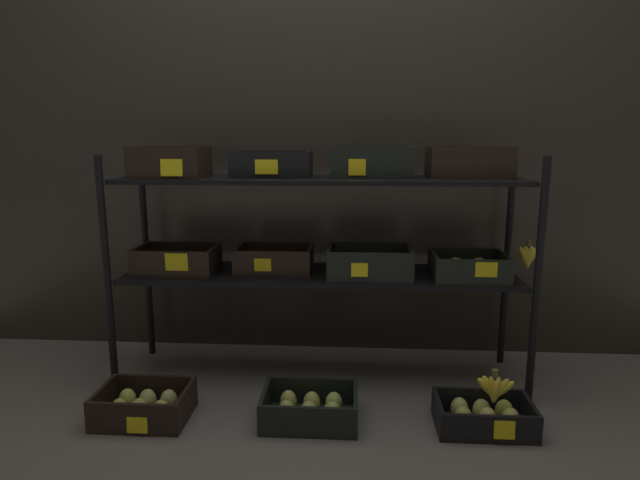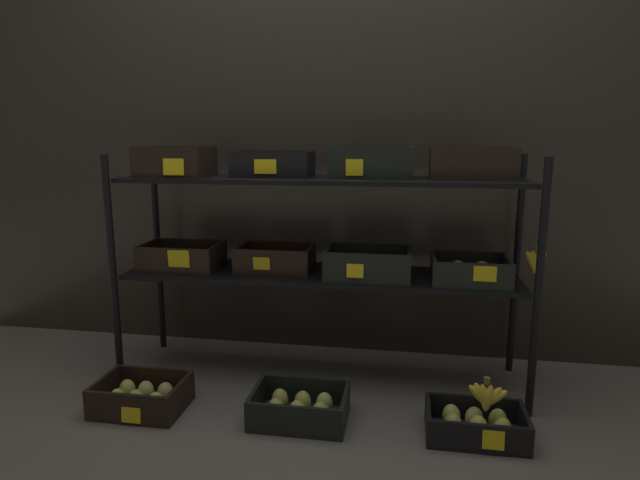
# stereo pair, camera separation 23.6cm
# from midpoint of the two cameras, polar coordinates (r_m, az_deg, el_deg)

# --- Properties ---
(ground_plane) EXTENTS (10.00, 10.00, 0.00)m
(ground_plane) POSITION_cam_midpoint_polar(r_m,az_deg,el_deg) (2.57, 2.72, -14.58)
(ground_plane) COLOR #605B56
(storefront_wall) EXTENTS (4.19, 0.12, 2.10)m
(storefront_wall) POSITION_cam_midpoint_polar(r_m,az_deg,el_deg) (2.73, 3.97, 9.72)
(storefront_wall) COLOR #2D2823
(storefront_wall) RESTS_ON ground_plane
(display_rack) EXTENTS (1.91, 0.46, 1.07)m
(display_rack) POSITION_cam_midpoint_polar(r_m,az_deg,el_deg) (2.34, 3.15, 1.65)
(display_rack) COLOR black
(display_rack) RESTS_ON ground_plane
(crate_ground_pear) EXTENTS (0.36, 0.26, 0.13)m
(crate_ground_pear) POSITION_cam_midpoint_polar(r_m,az_deg,el_deg) (2.35, -16.03, -16.17)
(crate_ground_pear) COLOR black
(crate_ground_pear) RESTS_ON ground_plane
(crate_ground_left_pear) EXTENTS (0.38, 0.26, 0.12)m
(crate_ground_left_pear) POSITION_cam_midpoint_polar(r_m,az_deg,el_deg) (2.19, 1.03, -17.85)
(crate_ground_left_pear) COLOR black
(crate_ground_left_pear) RESTS_ON ground_plane
(crate_ground_center_pear) EXTENTS (0.37, 0.23, 0.11)m
(crate_ground_center_pear) POSITION_cam_midpoint_polar(r_m,az_deg,el_deg) (2.20, 19.71, -18.46)
(crate_ground_center_pear) COLOR black
(crate_ground_center_pear) RESTS_ON ground_plane
(banana_bunch_loose) EXTENTS (0.16, 0.05, 0.13)m
(banana_bunch_loose) POSITION_cam_midpoint_polar(r_m,az_deg,el_deg) (2.15, 20.80, -15.70)
(banana_bunch_loose) COLOR brown
(banana_bunch_loose) RESTS_ON crate_ground_center_pear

